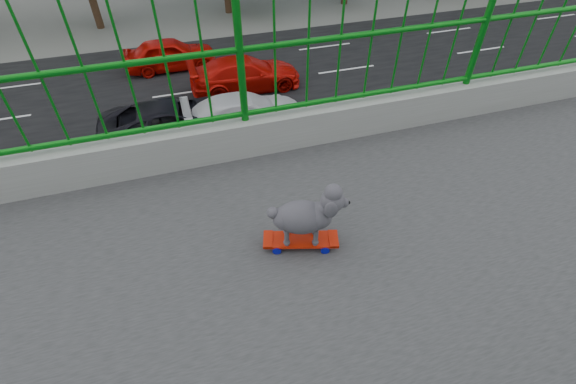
% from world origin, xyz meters
% --- Properties ---
extents(road, '(18.00, 90.00, 0.02)m').
position_xyz_m(road, '(-13.00, 0.00, 0.01)').
color(road, black).
rests_on(road, ground).
extents(railing, '(3.00, 24.00, 1.42)m').
position_xyz_m(railing, '(0.00, 0.00, 7.21)').
color(railing, gray).
rests_on(railing, footbridge).
extents(skateboard, '(0.27, 0.49, 0.06)m').
position_xyz_m(skateboard, '(-0.31, 0.09, 7.05)').
color(skateboard, red).
rests_on(skateboard, footbridge).
extents(poodle, '(0.28, 0.47, 0.40)m').
position_xyz_m(poodle, '(-0.30, 0.11, 7.28)').
color(poodle, '#312E34').
rests_on(poodle, skateboard).
extents(car_0, '(1.90, 4.71, 1.61)m').
position_xyz_m(car_0, '(-6.00, 1.14, 0.80)').
color(car_0, '#9D9CA2').
rests_on(car_0, ground).
extents(car_2, '(2.53, 5.49, 1.53)m').
position_xyz_m(car_2, '(-12.40, -0.72, 0.76)').
color(car_2, black).
rests_on(car_2, ground).
extents(car_3, '(2.04, 5.02, 1.46)m').
position_xyz_m(car_3, '(-15.60, 2.76, 0.73)').
color(car_3, red).
rests_on(car_3, ground).
extents(car_4, '(1.77, 4.39, 1.49)m').
position_xyz_m(car_4, '(-18.80, -0.33, 0.75)').
color(car_4, red).
rests_on(car_4, ground).
extents(car_5, '(1.67, 4.79, 1.58)m').
position_xyz_m(car_5, '(-6.00, 5.53, 0.79)').
color(car_5, black).
rests_on(car_5, ground).
extents(car_6, '(2.37, 5.14, 1.43)m').
position_xyz_m(car_6, '(-9.20, -4.71, 0.71)').
color(car_6, silver).
rests_on(car_6, ground).
extents(car_7, '(1.94, 4.78, 1.39)m').
position_xyz_m(car_7, '(-12.40, 2.01, 0.69)').
color(car_7, silver).
rests_on(car_7, ground).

